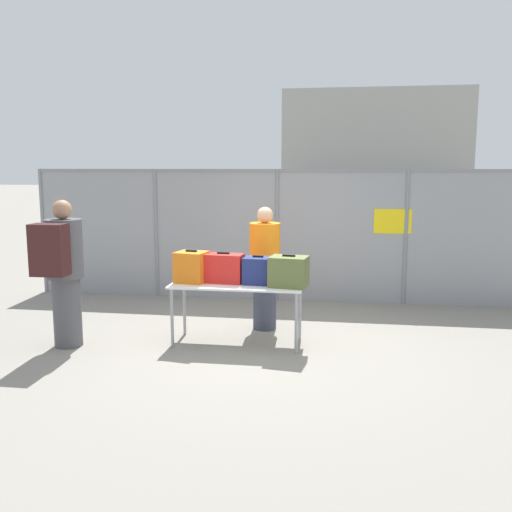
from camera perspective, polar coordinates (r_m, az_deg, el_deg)
The scene contains 11 objects.
ground_plane at distance 7.41m, azimuth -0.18°, elevation -8.74°, with size 120.00×120.00×0.00m, color gray.
fence_section at distance 9.59m, azimuth 2.19°, elevation 2.37°, with size 8.51×0.07×2.21m.
inspection_table at distance 7.24m, azimuth -1.89°, elevation -3.34°, with size 1.68×0.69×0.78m.
suitcase_orange at distance 7.34m, azimuth -6.46°, elevation -1.09°, with size 0.43×0.39×0.42m.
suitcase_red at distance 7.28m, azimuth -3.28°, elevation -1.23°, with size 0.52×0.30×0.39m.
suitcase_navy at distance 7.20m, azimuth 0.19°, elevation -1.46°, with size 0.37×0.34×0.36m.
suitcase_olive at distance 7.04m, azimuth 3.29°, elevation -1.56°, with size 0.50×0.41×0.40m.
traveler_hooded at distance 7.42m, azimuth -18.80°, elevation -1.12°, with size 0.46×0.71×1.85m.
security_worker_near at distance 7.87m, azimuth 0.89°, elevation -1.07°, with size 0.42×0.42×1.71m.
utility_trailer at distance 11.56m, azimuth 13.20°, elevation -0.48°, with size 4.08×1.86×0.71m.
distant_hangar at distance 41.40m, azimuth 11.52°, elevation 10.46°, with size 11.54×11.09×6.98m.
Camera 1 is at (1.09, -6.98, 2.25)m, focal length 40.00 mm.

